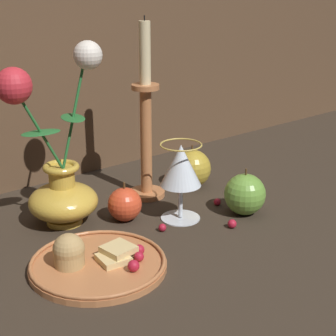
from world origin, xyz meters
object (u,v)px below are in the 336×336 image
at_px(plate_with_pastries, 94,261).
at_px(apple_beside_vase, 192,168).
at_px(vase, 59,173).
at_px(apple_near_glass, 245,194).
at_px(apple_at_table_edge, 125,204).
at_px(candlestick, 146,128).
at_px(wine_glass, 181,168).

height_order(plate_with_pastries, apple_beside_vase, apple_beside_vase).
bearing_deg(vase, apple_near_glass, -30.96).
bearing_deg(apple_at_table_edge, apple_beside_vase, 13.91).
distance_m(candlestick, apple_near_glass, 0.24).
distance_m(apple_beside_vase, apple_near_glass, 0.17).
distance_m(candlestick, apple_at_table_edge, 0.17).
relative_size(candlestick, apple_near_glass, 3.97).
bearing_deg(plate_with_pastries, apple_at_table_edge, 40.25).
relative_size(wine_glass, apple_at_table_edge, 1.95).
relative_size(apple_near_glass, apple_at_table_edge, 1.21).
bearing_deg(wine_glass, apple_beside_vase, 41.72).
relative_size(vase, apple_near_glass, 3.60).
xyz_separation_m(candlestick, apple_at_table_edge, (-0.10, -0.07, -0.11)).
relative_size(apple_beside_vase, apple_at_table_edge, 1.23).
bearing_deg(apple_near_glass, candlestick, 116.12).
xyz_separation_m(plate_with_pastries, apple_beside_vase, (0.35, 0.17, 0.03)).
xyz_separation_m(vase, candlestick, (0.20, 0.01, 0.04)).
xyz_separation_m(wine_glass, apple_at_table_edge, (-0.09, 0.06, -0.07)).
bearing_deg(wine_glass, apple_near_glass, -28.12).
xyz_separation_m(vase, wine_glass, (0.19, -0.12, -0.00)).
bearing_deg(apple_at_table_edge, plate_with_pastries, -139.75).
bearing_deg(apple_beside_vase, apple_at_table_edge, -166.09).
height_order(wine_glass, apple_near_glass, wine_glass).
distance_m(vase, plate_with_pastries, 0.20).
height_order(apple_near_glass, apple_at_table_edge, apple_near_glass).
bearing_deg(plate_with_pastries, wine_glass, 14.75).
height_order(wine_glass, apple_at_table_edge, wine_glass).
xyz_separation_m(vase, plate_with_pastries, (-0.04, -0.18, -0.09)).
distance_m(wine_glass, candlestick, 0.14).
relative_size(candlestick, apple_at_table_edge, 4.80).
bearing_deg(candlestick, plate_with_pastries, -142.14).
xyz_separation_m(vase, apple_at_table_edge, (0.10, -0.06, -0.07)).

